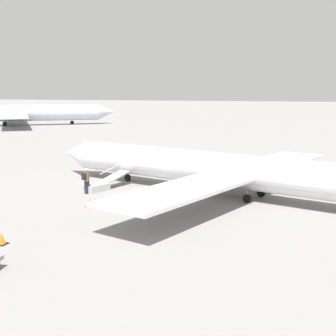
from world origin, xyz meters
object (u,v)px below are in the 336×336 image
Objects in this scene: airplane_far_center at (17,113)px; boarding_stairs at (100,185)px; airplane_main at (232,171)px; passenger at (86,179)px.

boarding_stairs is (-45.70, 49.55, -2.17)m from airplane_far_center.
boarding_stairs is (9.07, 1.21, -1.38)m from airplane_main.
airplane_far_center is at bearing 57.71° from passenger.
airplane_far_center is 68.23m from passenger.
airplane_far_center reaches higher than passenger.
airplane_far_center is (54.77, -48.34, 0.79)m from airplane_main.
airplane_main is 7.21× the size of boarding_stairs.
passenger is (-45.43, 50.88, -1.52)m from airplane_far_center.
airplane_main reaches higher than passenger.
passenger is at bearing 31.14° from airplane_main.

